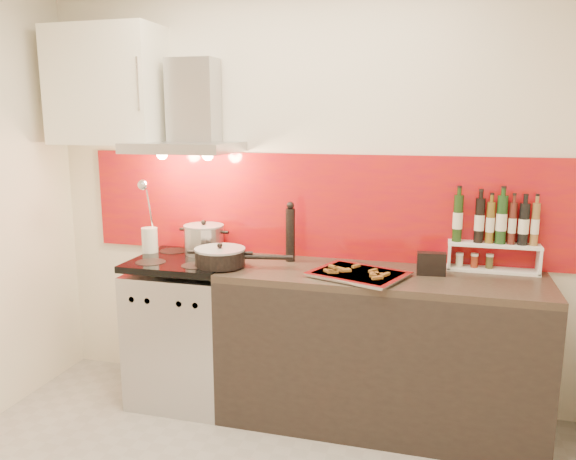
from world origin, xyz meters
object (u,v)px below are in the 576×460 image
(range_stove, at_px, (187,330))
(pepper_mill, at_px, (290,233))
(baking_tray, at_px, (358,274))
(counter, at_px, (379,349))
(saute_pan, at_px, (221,257))
(stock_pot, at_px, (204,239))

(range_stove, height_order, pepper_mill, pepper_mill)
(pepper_mill, relative_size, baking_tray, 0.62)
(pepper_mill, bearing_deg, baking_tray, -27.62)
(range_stove, bearing_deg, pepper_mill, 12.63)
(range_stove, xyz_separation_m, counter, (1.20, 0.00, 0.01))
(saute_pan, xyz_separation_m, baking_tray, (0.80, 0.01, -0.05))
(saute_pan, bearing_deg, baking_tray, 0.88)
(counter, relative_size, pepper_mill, 4.95)
(pepper_mill, bearing_deg, stock_pot, 179.41)
(baking_tray, bearing_deg, saute_pan, -179.12)
(stock_pot, height_order, baking_tray, stock_pot)
(range_stove, distance_m, saute_pan, 0.60)
(range_stove, xyz_separation_m, pepper_mill, (0.64, 0.14, 0.63))
(counter, xyz_separation_m, saute_pan, (-0.91, -0.11, 0.51))
(stock_pot, bearing_deg, saute_pan, -49.26)
(counter, bearing_deg, stock_pot, 172.78)
(range_stove, bearing_deg, stock_pot, 65.10)
(counter, relative_size, baking_tray, 3.09)
(baking_tray, bearing_deg, stock_pot, 166.66)
(range_stove, height_order, baking_tray, baking_tray)
(counter, height_order, stock_pot, stock_pot)
(saute_pan, relative_size, pepper_mill, 1.56)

